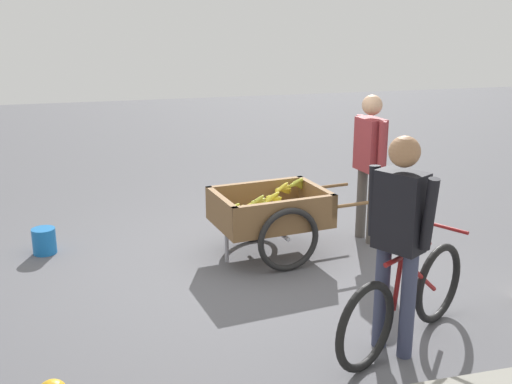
# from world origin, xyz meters

# --- Properties ---
(ground_plane) EXTENTS (24.00, 24.00, 0.00)m
(ground_plane) POSITION_xyz_m (0.00, 0.00, 0.00)
(ground_plane) COLOR #56565B
(fruit_cart) EXTENTS (1.74, 1.02, 0.74)m
(fruit_cart) POSITION_xyz_m (-0.34, -0.34, 0.44)
(fruit_cart) COLOR brown
(fruit_cart) RESTS_ON ground
(vendor_person) EXTENTS (0.25, 0.52, 1.59)m
(vendor_person) POSITION_xyz_m (-1.47, -0.50, 0.95)
(vendor_person) COLOR #4C4742
(vendor_person) RESTS_ON ground
(bicycle) EXTENTS (1.46, 0.90, 0.85)m
(bicycle) POSITION_xyz_m (-0.82, 1.62, 0.35)
(bicycle) COLOR black
(bicycle) RESTS_ON ground
(cyclist_person) EXTENTS (0.35, 0.51, 1.63)m
(cyclist_person) POSITION_xyz_m (-0.69, 1.70, 0.97)
(cyclist_person) COLOR #333851
(cyclist_person) RESTS_ON ground
(plastic_bucket) EXTENTS (0.24, 0.24, 0.27)m
(plastic_bucket) POSITION_xyz_m (1.91, -0.98, 0.13)
(plastic_bucket) COLOR #1966B2
(plastic_bucket) RESTS_ON ground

